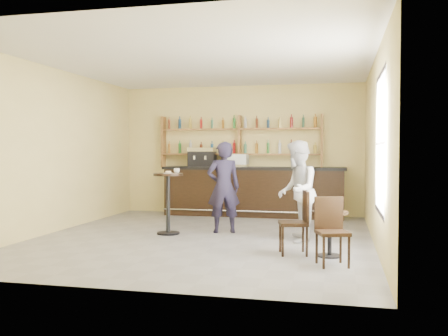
% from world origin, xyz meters
% --- Properties ---
extents(floor, '(7.00, 7.00, 0.00)m').
position_xyz_m(floor, '(0.00, 0.00, 0.00)').
color(floor, slate).
rests_on(floor, ground).
extents(ceiling, '(7.00, 7.00, 0.00)m').
position_xyz_m(ceiling, '(0.00, 0.00, 3.20)').
color(ceiling, white).
rests_on(ceiling, wall_back).
extents(wall_back, '(7.00, 0.00, 7.00)m').
position_xyz_m(wall_back, '(0.00, 3.50, 1.60)').
color(wall_back, '#E7D383').
rests_on(wall_back, floor).
extents(wall_front, '(7.00, 0.00, 7.00)m').
position_xyz_m(wall_front, '(0.00, -3.50, 1.60)').
color(wall_front, '#E7D383').
rests_on(wall_front, floor).
extents(wall_left, '(0.00, 7.00, 7.00)m').
position_xyz_m(wall_left, '(-3.00, 0.00, 1.60)').
color(wall_left, '#E7D383').
rests_on(wall_left, floor).
extents(wall_right, '(0.00, 7.00, 7.00)m').
position_xyz_m(wall_right, '(3.00, 0.00, 1.60)').
color(wall_right, '#E7D383').
rests_on(wall_right, floor).
extents(window_pane, '(0.00, 2.00, 2.00)m').
position_xyz_m(window_pane, '(2.99, -1.20, 1.70)').
color(window_pane, white).
rests_on(window_pane, wall_right).
extents(window_frame, '(0.04, 1.70, 2.10)m').
position_xyz_m(window_frame, '(2.99, -1.20, 1.70)').
color(window_frame, black).
rests_on(window_frame, wall_right).
extents(shelf_unit, '(4.00, 0.26, 1.40)m').
position_xyz_m(shelf_unit, '(0.00, 3.37, 1.81)').
color(shelf_unit, brown).
rests_on(shelf_unit, wall_back).
extents(liquor_bottles, '(3.68, 0.10, 1.00)m').
position_xyz_m(liquor_bottles, '(0.00, 3.37, 1.98)').
color(liquor_bottles, '#8C5919').
rests_on(liquor_bottles, shelf_unit).
extents(bar_counter, '(4.41, 0.86, 1.19)m').
position_xyz_m(bar_counter, '(0.37, 3.15, 0.60)').
color(bar_counter, black).
rests_on(bar_counter, floor).
extents(espresso_machine, '(0.68, 0.46, 0.47)m').
position_xyz_m(espresso_machine, '(-0.90, 3.15, 1.43)').
color(espresso_machine, black).
rests_on(espresso_machine, bar_counter).
extents(pastry_case, '(0.56, 0.47, 0.31)m').
position_xyz_m(pastry_case, '(-0.01, 3.15, 1.35)').
color(pastry_case, silver).
rests_on(pastry_case, bar_counter).
extents(pedestal_table, '(0.72, 0.72, 1.16)m').
position_xyz_m(pedestal_table, '(-0.76, 0.23, 0.58)').
color(pedestal_table, black).
rests_on(pedestal_table, floor).
extents(napkin, '(0.20, 0.20, 0.00)m').
position_xyz_m(napkin, '(-0.76, 0.23, 1.16)').
color(napkin, white).
rests_on(napkin, pedestal_table).
extents(donut, '(0.14, 0.14, 0.04)m').
position_xyz_m(donut, '(-0.75, 0.22, 1.19)').
color(donut, gold).
rests_on(donut, napkin).
extents(cup_pedestal, '(0.14, 0.14, 0.09)m').
position_xyz_m(cup_pedestal, '(-0.62, 0.33, 1.21)').
color(cup_pedestal, white).
rests_on(cup_pedestal, pedestal_table).
extents(man_main, '(0.75, 0.62, 1.76)m').
position_xyz_m(man_main, '(0.23, 0.63, 0.88)').
color(man_main, black).
rests_on(man_main, floor).
extents(cafe_table, '(0.67, 0.67, 0.69)m').
position_xyz_m(cafe_table, '(2.28, -1.13, 0.34)').
color(cafe_table, black).
rests_on(cafe_table, floor).
extents(cup_cafe, '(0.09, 0.09, 0.08)m').
position_xyz_m(cup_cafe, '(2.33, -1.13, 0.73)').
color(cup_cafe, white).
rests_on(cup_cafe, cafe_table).
extents(chair_west, '(0.51, 0.51, 0.98)m').
position_xyz_m(chair_west, '(1.73, -1.08, 0.49)').
color(chair_west, black).
rests_on(chair_west, floor).
extents(chair_south, '(0.52, 0.52, 0.95)m').
position_xyz_m(chair_south, '(2.33, -1.73, 0.47)').
color(chair_south, black).
rests_on(chair_south, floor).
extents(patron_second, '(0.73, 0.90, 1.77)m').
position_xyz_m(patron_second, '(1.70, 0.03, 0.89)').
color(patron_second, '#A7A7AD').
rests_on(patron_second, floor).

